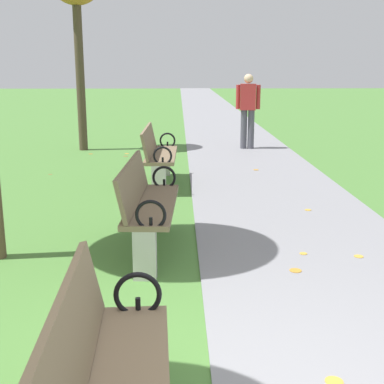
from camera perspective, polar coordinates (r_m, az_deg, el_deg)
The scene contains 5 objects.
paved_walkway at distance 20.20m, azimuth 2.31°, elevation 8.52°, with size 2.30×44.00×0.02m, color gray.
park_bench_2 at distance 5.23m, azimuth -4.90°, elevation -1.29°, with size 0.55×1.62×0.90m.
park_bench_3 at distance 8.13m, azimuth -3.72°, elevation 4.12°, with size 0.51×1.61×0.90m.
pedestrian_walking at distance 11.64m, azimuth 6.11°, elevation 9.17°, with size 0.53×0.27×1.62m.
scattered_leaves at distance 5.98m, azimuth 0.32°, elevation -4.01°, with size 4.42×9.97×0.02m.
Camera 1 is at (-0.19, -2.07, 1.83)m, focal length 48.95 mm.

